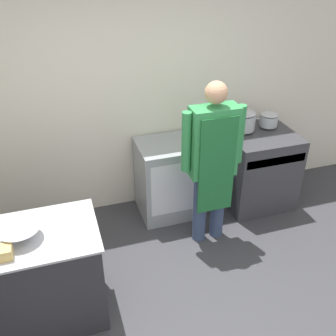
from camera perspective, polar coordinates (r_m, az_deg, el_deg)
ground_plane at (r=3.53m, az=4.91°, el=-23.01°), size 14.00×14.00×0.00m
wall_back at (r=4.32m, az=-4.70°, el=10.42°), size 8.00×0.05×2.70m
prep_counter at (r=3.48m, az=-18.27°, el=-14.81°), size 1.04×0.69×0.88m
stove at (r=4.79m, az=12.77°, el=0.03°), size 0.77×0.74×0.93m
fridge_unit at (r=4.49m, az=0.28°, el=-1.52°), size 0.71×0.58×0.89m
person_cook at (r=3.83m, az=6.47°, el=1.65°), size 0.64×0.24×1.75m
mixing_bowl at (r=3.16m, az=-20.76°, el=-8.85°), size 0.32×0.32×0.10m
plastic_tub at (r=3.04m, az=-22.79°, el=-11.25°), size 0.12×0.12×0.09m
stock_pot at (r=4.55m, az=10.89°, el=6.84°), size 0.27×0.27×0.22m
sauce_pot at (r=4.72m, az=14.42°, el=6.87°), size 0.21×0.21×0.16m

